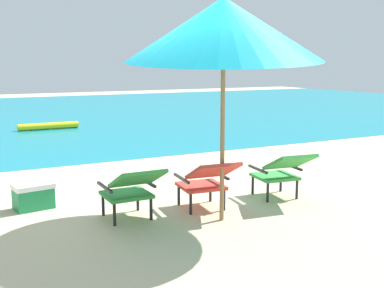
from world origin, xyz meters
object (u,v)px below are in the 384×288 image
(swim_buoy, at_px, (48,126))
(lounge_chair_right, at_px, (282,170))
(cooler_box, at_px, (33,196))
(lounge_chair_left, at_px, (131,188))
(lounge_chair_center, at_px, (207,179))
(beach_umbrella_center, at_px, (224,29))

(swim_buoy, distance_m, lounge_chair_right, 8.50)
(cooler_box, bearing_deg, lounge_chair_left, -49.40)
(lounge_chair_right, bearing_deg, lounge_chair_center, 179.42)
(lounge_chair_left, bearing_deg, cooler_box, 130.60)
(swim_buoy, height_order, beach_umbrella_center, beach_umbrella_center)
(beach_umbrella_center, bearing_deg, lounge_chair_left, 156.20)
(lounge_chair_right, distance_m, beach_umbrella_center, 2.11)
(swim_buoy, height_order, lounge_chair_right, lounge_chair_right)
(beach_umbrella_center, bearing_deg, cooler_box, 141.47)
(cooler_box, bearing_deg, lounge_chair_center, -30.83)
(swim_buoy, bearing_deg, lounge_chair_center, -88.61)
(lounge_chair_left, bearing_deg, lounge_chair_center, -3.00)
(lounge_chair_left, relative_size, beach_umbrella_center, 0.29)
(swim_buoy, xyz_separation_m, lounge_chair_center, (0.20, -8.38, 0.31))
(lounge_chair_center, distance_m, cooler_box, 2.17)
(lounge_chair_left, height_order, cooler_box, lounge_chair_left)
(lounge_chair_left, bearing_deg, swim_buoy, 84.91)
(lounge_chair_left, distance_m, cooler_box, 1.41)
(swim_buoy, bearing_deg, cooler_box, -102.74)
(lounge_chair_center, bearing_deg, swim_buoy, 91.39)
(swim_buoy, bearing_deg, lounge_chair_left, -95.09)
(lounge_chair_left, distance_m, lounge_chair_right, 2.07)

